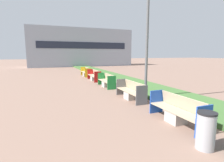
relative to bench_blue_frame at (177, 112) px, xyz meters
The scene contains 9 objects.
planter_grass_strip 6.11m from the bench_blue_frame, 68.27° to the left, with size 2.80×120.00×0.18m.
building_backdrop 31.33m from the bench_blue_frame, 84.37° to the left, with size 19.84×5.76×7.25m.
bench_blue_frame is the anchor object (origin of this frame).
bench_grey_frame 3.46m from the bench_blue_frame, 89.99° to the left, with size 0.65×2.35×0.94m.
bench_green_frame 7.28m from the bench_blue_frame, 90.01° to the left, with size 0.65×2.20×0.94m.
bench_red_frame 10.63m from the bench_blue_frame, 89.99° to the left, with size 0.65×2.47×0.94m.
bench_yellow_frame 13.99m from the bench_blue_frame, 90.01° to the left, with size 0.65×2.14×0.94m.
litter_bin 1.74m from the bench_blue_frame, 108.76° to the right, with size 0.47×0.47×0.97m.
street_lamp_post 4.84m from the bench_blue_frame, 78.55° to the left, with size 0.24×0.44×7.46m.
Camera 1 is at (-3.34, 1.69, 2.40)m, focal length 28.00 mm.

